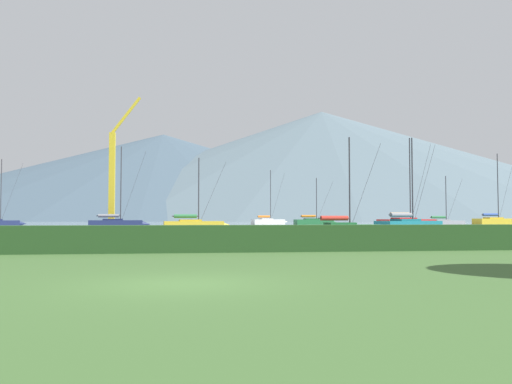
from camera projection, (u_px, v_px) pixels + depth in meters
The scene contains 15 objects.
ground_plane at pixel (181, 284), 12.30m from camera, with size 1000.00×1000.00×0.00m, color #3D602D.
harbor_water at pixel (186, 222), 147.97m from camera, with size 320.00×246.00×0.00m, color #8499A8.
hedge_line at pixel (184, 239), 23.22m from camera, with size 80.00×1.20×1.20m, color #284C23.
sailboat_slip_0 at pixel (314, 222), 90.68m from camera, with size 7.71×2.78×8.24m.
sailboat_slip_1 at pixel (407, 223), 67.98m from camera, with size 8.97×4.63×11.86m.
sailboat_slip_3 at pixel (496, 221), 90.76m from camera, with size 8.95×3.61×12.52m.
sailboat_slip_4 at pixel (117, 223), 68.69m from camera, with size 7.98×2.94×10.81m.
sailboat_slip_5 at pixel (444, 223), 77.79m from camera, with size 7.01×2.63×7.61m.
sailboat_slip_6 at pixel (269, 221), 101.59m from camera, with size 7.46×3.56×10.59m.
sailboat_slip_8 at pixel (345, 229), 41.09m from camera, with size 7.01×2.93×7.87m.
sailboat_slip_10 at pixel (409, 225), 53.65m from camera, with size 8.28×4.71×9.73m.
sailboat_slip_11 at pixel (194, 225), 58.71m from camera, with size 7.72×2.82×8.19m.
dock_crane at pixel (113, 185), 73.29m from camera, with size 4.88×2.00×18.53m.
distant_hill_west_ridge at pixel (163, 177), 309.33m from camera, with size 319.78×319.78×50.06m, color #425666.
distant_hill_central_peak at pixel (322, 165), 315.67m from camera, with size 351.94×351.94×64.87m, color slate.
Camera 1 is at (0.12, -12.51, 1.60)m, focal length 36.78 mm.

